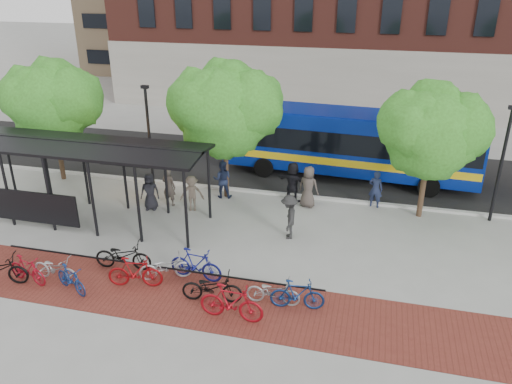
% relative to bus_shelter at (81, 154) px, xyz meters
% --- Properties ---
extents(ground, '(160.00, 160.00, 0.00)m').
position_rel_bus_shelter_xyz_m(ground, '(8.13, 0.48, -3.00)').
color(ground, '#9E9E99').
rests_on(ground, ground).
extents(asphalt_street, '(160.00, 8.00, 0.01)m').
position_rel_bus_shelter_xyz_m(asphalt_street, '(8.13, 8.48, -2.99)').
color(asphalt_street, black).
rests_on(asphalt_street, ground).
extents(curb, '(160.00, 0.25, 0.12)m').
position_rel_bus_shelter_xyz_m(curb, '(8.13, 4.48, -2.94)').
color(curb, '#B7B7B2').
rests_on(curb, ground).
extents(brick_strip, '(24.00, 3.00, 0.01)m').
position_rel_bus_shelter_xyz_m(brick_strip, '(6.13, -4.52, -3.00)').
color(brick_strip, maroon).
rests_on(brick_strip, ground).
extents(bike_rack_rail, '(12.00, 0.05, 0.95)m').
position_rel_bus_shelter_xyz_m(bike_rack_rail, '(4.83, -3.62, -3.00)').
color(bike_rack_rail, black).
rests_on(bike_rack_rail, ground).
extents(bus_shelter, '(10.60, 3.07, 3.60)m').
position_rel_bus_shelter_xyz_m(bus_shelter, '(0.00, 0.00, 0.00)').
color(bus_shelter, black).
rests_on(bus_shelter, ground).
extents(tree_a, '(4.90, 4.00, 6.18)m').
position_rel_bus_shelter_xyz_m(tree_a, '(-3.77, 3.83, 1.24)').
color(tree_a, '#382619').
rests_on(tree_a, ground).
extents(tree_b, '(5.15, 4.20, 6.47)m').
position_rel_bus_shelter_xyz_m(tree_b, '(5.23, 3.83, 1.46)').
color(tree_b, '#382619').
rests_on(tree_b, ground).
extents(tree_c, '(4.66, 3.80, 5.92)m').
position_rel_bus_shelter_xyz_m(tree_c, '(14.22, 3.83, 1.06)').
color(tree_c, '#382619').
rests_on(tree_c, ground).
extents(lamp_post_left, '(0.35, 0.20, 5.12)m').
position_rel_bus_shelter_xyz_m(lamp_post_left, '(1.13, 4.08, -0.25)').
color(lamp_post_left, black).
rests_on(lamp_post_left, ground).
extents(lamp_post_right, '(0.35, 0.20, 5.12)m').
position_rel_bus_shelter_xyz_m(lamp_post_right, '(17.13, 4.08, -0.25)').
color(lamp_post_right, black).
rests_on(lamp_post_right, ground).
extents(bus, '(13.17, 3.73, 3.51)m').
position_rel_bus_shelter_xyz_m(bus, '(10.58, 7.75, -0.98)').
color(bus, '#082393').
rests_on(bus, ground).
extents(bike_1, '(1.77, 0.86, 1.02)m').
position_rel_bus_shelter_xyz_m(bike_1, '(0.59, -4.99, -2.49)').
color(bike_1, maroon).
rests_on(bike_1, ground).
extents(bike_2, '(1.88, 0.81, 0.96)m').
position_rel_bus_shelter_xyz_m(bike_2, '(1.47, -4.65, -2.52)').
color(bike_2, '#9D9D9F').
rests_on(bike_2, ground).
extents(bike_3, '(1.66, 1.08, 0.97)m').
position_rel_bus_shelter_xyz_m(bike_3, '(2.37, -5.10, -2.51)').
color(bike_3, navy).
rests_on(bike_3, ground).
extents(bike_4, '(2.17, 0.96, 1.11)m').
position_rel_bus_shelter_xyz_m(bike_4, '(3.41, -3.37, -2.45)').
color(bike_4, black).
rests_on(bike_4, ground).
extents(bike_5, '(1.98, 0.91, 1.15)m').
position_rel_bus_shelter_xyz_m(bike_5, '(4.36, -4.30, -2.42)').
color(bike_5, maroon).
rests_on(bike_5, ground).
extents(bike_6, '(1.96, 1.35, 0.98)m').
position_rel_bus_shelter_xyz_m(bike_6, '(5.18, -3.59, -2.51)').
color(bike_6, '#B2B2B4').
rests_on(bike_6, ground).
extents(bike_7, '(2.03, 0.76, 1.19)m').
position_rel_bus_shelter_xyz_m(bike_7, '(6.22, -3.36, -2.40)').
color(bike_7, navy).
rests_on(bike_7, ground).
extents(bike_8, '(2.09, 0.97, 1.06)m').
position_rel_bus_shelter_xyz_m(bike_8, '(7.19, -4.46, -2.47)').
color(bike_8, black).
rests_on(bike_8, ground).
extents(bike_9, '(2.11, 0.67, 1.25)m').
position_rel_bus_shelter_xyz_m(bike_9, '(8.08, -5.21, -2.37)').
color(bike_9, maroon).
rests_on(bike_9, ground).
extents(bike_10, '(1.82, 0.70, 0.94)m').
position_rel_bus_shelter_xyz_m(bike_10, '(9.17, -4.11, -2.53)').
color(bike_10, gray).
rests_on(bike_10, ground).
extents(bike_11, '(1.82, 0.72, 1.06)m').
position_rel_bus_shelter_xyz_m(bike_11, '(9.98, -4.17, -2.47)').
color(bike_11, navy).
rests_on(bike_11, ground).
extents(pedestrian_0, '(0.95, 0.72, 1.74)m').
position_rel_bus_shelter_xyz_m(pedestrian_0, '(2.21, 1.53, -2.13)').
color(pedestrian_0, black).
rests_on(pedestrian_0, ground).
extents(pedestrian_1, '(0.72, 0.53, 1.83)m').
position_rel_bus_shelter_xyz_m(pedestrian_1, '(2.88, 2.14, -2.08)').
color(pedestrian_1, '#39332E').
rests_on(pedestrian_1, ground).
extents(pedestrian_2, '(1.02, 0.86, 1.85)m').
position_rel_bus_shelter_xyz_m(pedestrian_2, '(4.99, 3.60, -2.07)').
color(pedestrian_2, '#1A223D').
rests_on(pedestrian_2, ground).
extents(pedestrian_3, '(1.23, 0.93, 1.68)m').
position_rel_bus_shelter_xyz_m(pedestrian_3, '(4.11, 1.84, -2.16)').
color(pedestrian_3, '#50463C').
rests_on(pedestrian_3, ground).
extents(pedestrian_5, '(1.90, 1.14, 1.95)m').
position_rel_bus_shelter_xyz_m(pedestrian_5, '(8.35, 3.95, -2.02)').
color(pedestrian_5, black).
rests_on(pedestrian_5, ground).
extents(pedestrian_6, '(1.09, 0.85, 1.97)m').
position_rel_bus_shelter_xyz_m(pedestrian_6, '(9.15, 3.56, -2.02)').
color(pedestrian_6, '#443B36').
rests_on(pedestrian_6, ground).
extents(pedestrian_7, '(0.72, 0.54, 1.77)m').
position_rel_bus_shelter_xyz_m(pedestrian_7, '(12.15, 4.28, -2.12)').
color(pedestrian_7, '#1B2340').
rests_on(pedestrian_7, ground).
extents(pedestrian_9, '(0.86, 1.30, 1.87)m').
position_rel_bus_shelter_xyz_m(pedestrian_9, '(8.84, 0.42, -2.06)').
color(pedestrian_9, '#242424').
rests_on(pedestrian_9, ground).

